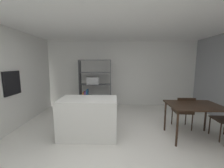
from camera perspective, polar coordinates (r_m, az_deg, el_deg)
The scene contains 8 objects.
ground_plane at distance 3.24m, azimuth 0.65°, elevation -23.32°, with size 8.90×8.90×0.00m, color silver.
ceiling_slab at distance 2.90m, azimuth 0.74°, elevation 26.29°, with size 6.48×6.04×0.06m.
back_partition at distance 5.77m, azimuth 1.09°, elevation 4.14°, with size 6.48×0.06×2.57m, color silver.
built_in_oven at distance 4.31m, azimuth -35.11°, elevation 0.33°, with size 0.06×0.56×0.59m.
kitchen_island at distance 3.47m, azimuth -9.33°, elevation -12.99°, with size 1.31×0.78×0.90m, color silver.
open_bookshelf at distance 5.46m, azimuth -7.40°, elevation -0.53°, with size 1.19×0.37×1.83m.
dining_table at distance 3.72m, azimuth 29.93°, elevation -8.39°, with size 1.12×0.83×0.79m.
dining_chair_far at distance 4.14m, azimuth 26.78°, elevation -9.22°, with size 0.45×0.43×0.85m.
Camera 1 is at (0.04, -2.76, 1.70)m, focal length 22.88 mm.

